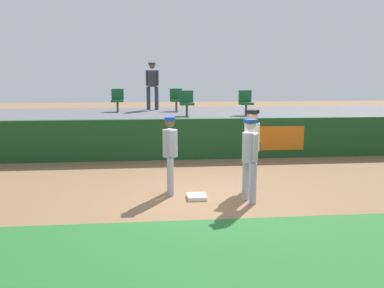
{
  "coord_description": "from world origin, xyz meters",
  "views": [
    {
      "loc": [
        -1.14,
        -8.37,
        2.61
      ],
      "look_at": [
        -0.18,
        1.0,
        1.0
      ],
      "focal_mm": 38.7,
      "sensor_mm": 36.0,
      "label": 1
    }
  ],
  "objects_px": {
    "player_fielder_home": "(252,144)",
    "spectator_hooded": "(152,83)",
    "seat_back_center": "(176,98)",
    "first_base": "(197,197)",
    "seat_front_right": "(246,101)",
    "player_coach_visitor": "(250,154)",
    "player_runner_visitor": "(170,150)",
    "seat_front_center": "(187,102)",
    "seat_back_left": "(117,99)"
  },
  "relations": [
    {
      "from": "player_fielder_home",
      "to": "seat_back_center",
      "type": "height_order",
      "value": "seat_back_center"
    },
    {
      "from": "player_fielder_home",
      "to": "seat_back_center",
      "type": "relative_size",
      "value": 2.15
    },
    {
      "from": "player_runner_visitor",
      "to": "spectator_hooded",
      "type": "height_order",
      "value": "spectator_hooded"
    },
    {
      "from": "player_coach_visitor",
      "to": "seat_back_left",
      "type": "distance_m",
      "value": 8.32
    },
    {
      "from": "seat_back_left",
      "to": "player_fielder_home",
      "type": "bearing_deg",
      "value": -62.46
    },
    {
      "from": "player_fielder_home",
      "to": "spectator_hooded",
      "type": "distance_m",
      "value": 7.76
    },
    {
      "from": "first_base",
      "to": "seat_front_right",
      "type": "relative_size",
      "value": 0.48
    },
    {
      "from": "seat_front_right",
      "to": "spectator_hooded",
      "type": "bearing_deg",
      "value": 141.95
    },
    {
      "from": "first_base",
      "to": "seat_front_center",
      "type": "bearing_deg",
      "value": 87.08
    },
    {
      "from": "first_base",
      "to": "seat_back_center",
      "type": "xyz_separation_m",
      "value": [
        0.04,
        7.34,
        1.63
      ]
    },
    {
      "from": "spectator_hooded",
      "to": "first_base",
      "type": "bearing_deg",
      "value": 108.02
    },
    {
      "from": "player_coach_visitor",
      "to": "player_fielder_home",
      "type": "bearing_deg",
      "value": 148.48
    },
    {
      "from": "seat_front_right",
      "to": "spectator_hooded",
      "type": "height_order",
      "value": "spectator_hooded"
    },
    {
      "from": "seat_front_right",
      "to": "seat_back_center",
      "type": "xyz_separation_m",
      "value": [
        -2.27,
        1.8,
        0.0
      ]
    },
    {
      "from": "player_fielder_home",
      "to": "seat_front_right",
      "type": "relative_size",
      "value": 2.15
    },
    {
      "from": "seat_back_center",
      "to": "seat_front_center",
      "type": "bearing_deg",
      "value": -82.47
    },
    {
      "from": "seat_front_center",
      "to": "seat_back_center",
      "type": "xyz_separation_m",
      "value": [
        -0.24,
        1.8,
        -0.0
      ]
    },
    {
      "from": "player_fielder_home",
      "to": "seat_back_left",
      "type": "xyz_separation_m",
      "value": [
        -3.48,
        6.68,
        0.63
      ]
    },
    {
      "from": "player_fielder_home",
      "to": "spectator_hooded",
      "type": "xyz_separation_m",
      "value": [
        -2.17,
        7.35,
        1.21
      ]
    },
    {
      "from": "seat_back_center",
      "to": "player_coach_visitor",
      "type": "bearing_deg",
      "value": -82.53
    },
    {
      "from": "player_fielder_home",
      "to": "player_coach_visitor",
      "type": "height_order",
      "value": "player_fielder_home"
    },
    {
      "from": "player_runner_visitor",
      "to": "player_coach_visitor",
      "type": "distance_m",
      "value": 1.74
    },
    {
      "from": "first_base",
      "to": "spectator_hooded",
      "type": "xyz_separation_m",
      "value": [
        -0.84,
        8.01,
        2.22
      ]
    },
    {
      "from": "seat_front_center",
      "to": "spectator_hooded",
      "type": "relative_size",
      "value": 0.46
    },
    {
      "from": "seat_front_center",
      "to": "seat_back_center",
      "type": "relative_size",
      "value": 1.0
    },
    {
      "from": "seat_front_right",
      "to": "seat_back_center",
      "type": "distance_m",
      "value": 2.89
    },
    {
      "from": "player_fielder_home",
      "to": "spectator_hooded",
      "type": "bearing_deg",
      "value": -130.25
    },
    {
      "from": "first_base",
      "to": "player_runner_visitor",
      "type": "distance_m",
      "value": 1.16
    },
    {
      "from": "player_fielder_home",
      "to": "seat_front_right",
      "type": "height_order",
      "value": "seat_front_right"
    },
    {
      "from": "first_base",
      "to": "seat_back_left",
      "type": "bearing_deg",
      "value": 106.35
    },
    {
      "from": "seat_front_right",
      "to": "first_base",
      "type": "bearing_deg",
      "value": -112.65
    },
    {
      "from": "seat_back_center",
      "to": "first_base",
      "type": "bearing_deg",
      "value": -90.35
    },
    {
      "from": "spectator_hooded",
      "to": "seat_back_left",
      "type": "bearing_deg",
      "value": 39.02
    },
    {
      "from": "first_base",
      "to": "seat_back_center",
      "type": "relative_size",
      "value": 0.48
    },
    {
      "from": "first_base",
      "to": "seat_front_right",
      "type": "height_order",
      "value": "seat_front_right"
    },
    {
      "from": "player_coach_visitor",
      "to": "seat_front_right",
      "type": "distance_m",
      "value": 6.02
    },
    {
      "from": "player_runner_visitor",
      "to": "first_base",
      "type": "bearing_deg",
      "value": 53.25
    },
    {
      "from": "player_fielder_home",
      "to": "seat_back_left",
      "type": "relative_size",
      "value": 2.15
    },
    {
      "from": "player_runner_visitor",
      "to": "seat_front_center",
      "type": "distance_m",
      "value": 5.23
    },
    {
      "from": "seat_back_left",
      "to": "spectator_hooded",
      "type": "bearing_deg",
      "value": 27.01
    },
    {
      "from": "seat_back_left",
      "to": "seat_front_right",
      "type": "bearing_deg",
      "value": -21.96
    },
    {
      "from": "player_runner_visitor",
      "to": "seat_front_right",
      "type": "bearing_deg",
      "value": 152.42
    },
    {
      "from": "player_runner_visitor",
      "to": "seat_back_left",
      "type": "bearing_deg",
      "value": -165.33
    },
    {
      "from": "seat_back_center",
      "to": "spectator_hooded",
      "type": "relative_size",
      "value": 0.46
    },
    {
      "from": "spectator_hooded",
      "to": "seat_front_center",
      "type": "bearing_deg",
      "value": 126.53
    },
    {
      "from": "player_fielder_home",
      "to": "seat_front_center",
      "type": "xyz_separation_m",
      "value": [
        -1.05,
        4.88,
        0.63
      ]
    },
    {
      "from": "seat_front_center",
      "to": "seat_back_left",
      "type": "height_order",
      "value": "same"
    },
    {
      "from": "player_coach_visitor",
      "to": "spectator_hooded",
      "type": "bearing_deg",
      "value": 177.64
    },
    {
      "from": "seat_front_center",
      "to": "player_runner_visitor",
      "type": "bearing_deg",
      "value": -99.09
    },
    {
      "from": "player_coach_visitor",
      "to": "spectator_hooded",
      "type": "relative_size",
      "value": 0.94
    }
  ]
}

